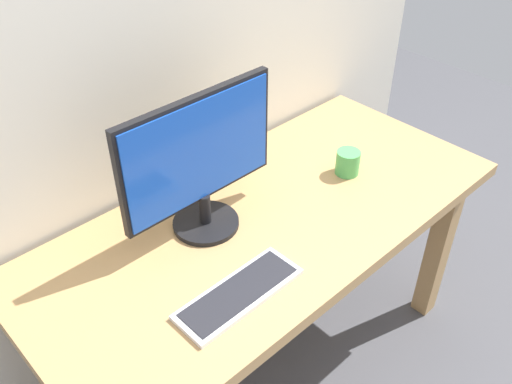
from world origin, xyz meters
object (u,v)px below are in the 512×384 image
Objects in this scene: monitor at (200,160)px; keyboard_primary at (239,293)px; coffee_mug at (348,162)px; desk at (267,241)px.

monitor is 0.39m from keyboard_primary.
keyboard_primary is at bearing -112.12° from monitor.
keyboard_primary is 4.29× the size of coffee_mug.
desk is 18.41× the size of coffee_mug.
coffee_mug is at bearing 14.11° from keyboard_primary.
keyboard_primary reaches higher than desk.
coffee_mug is at bearing -3.66° from desk.
desk is 4.29× the size of keyboard_primary.
keyboard_primary is 0.67m from coffee_mug.
keyboard_primary is at bearing -147.17° from desk.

